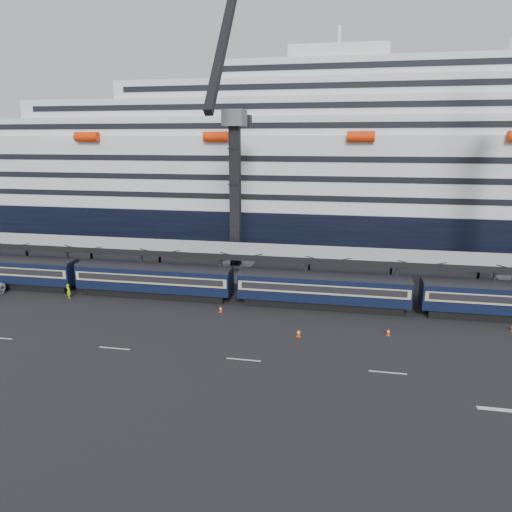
% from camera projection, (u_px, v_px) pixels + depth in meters
% --- Properties ---
extents(ground, '(260.00, 260.00, 0.00)m').
position_uv_depth(ground, '(407.00, 353.00, 40.51)').
color(ground, black).
rests_on(ground, ground).
extents(train, '(133.05, 3.00, 4.05)m').
position_uv_depth(train, '(353.00, 291.00, 50.32)').
color(train, black).
rests_on(train, ground).
extents(canopy, '(130.00, 6.25, 5.53)m').
position_uv_depth(canopy, '(395.00, 257.00, 52.54)').
color(canopy, '#95989D').
rests_on(canopy, ground).
extents(cruise_ship, '(214.09, 28.84, 34.00)m').
position_uv_depth(cruise_ship, '(373.00, 174.00, 81.43)').
color(cruise_ship, black).
rests_on(cruise_ship, ground).
extents(crane_dark_near, '(4.50, 17.75, 35.08)m').
position_uv_depth(crane_dark_near, '(235.00, 191.00, 58.84)').
color(crane_dark_near, '#4F5257').
rests_on(crane_dark_near, ground).
extents(worker, '(0.76, 0.68, 1.75)m').
position_uv_depth(worker, '(69.00, 291.00, 54.22)').
color(worker, '#B8E30B').
rests_on(worker, ground).
extents(traffic_cone_b, '(0.38, 0.38, 0.76)m').
position_uv_depth(traffic_cone_b, '(221.00, 309.00, 49.98)').
color(traffic_cone_b, red).
rests_on(traffic_cone_b, ground).
extents(traffic_cone_c, '(0.43, 0.43, 0.85)m').
position_uv_depth(traffic_cone_c, '(299.00, 333.00, 43.71)').
color(traffic_cone_c, red).
rests_on(traffic_cone_c, ground).
extents(traffic_cone_d, '(0.38, 0.38, 0.76)m').
position_uv_depth(traffic_cone_d, '(388.00, 332.00, 44.04)').
color(traffic_cone_d, red).
rests_on(traffic_cone_d, ground).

